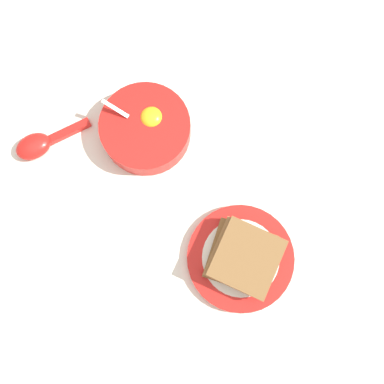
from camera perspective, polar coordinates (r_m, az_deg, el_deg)
ground_plane at (r=0.85m, az=-2.09°, el=0.91°), size 3.00×3.00×0.00m
egg_bowl at (r=0.85m, az=-5.90°, el=7.99°), size 0.17×0.17×0.08m
toast_plate at (r=0.82m, az=6.15°, el=-8.34°), size 0.19×0.19×0.02m
toast_sandwich at (r=0.79m, az=6.54°, el=-8.23°), size 0.16×0.15×0.05m
soup_spoon at (r=0.90m, az=-18.85°, el=5.79°), size 0.05×0.15×0.03m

